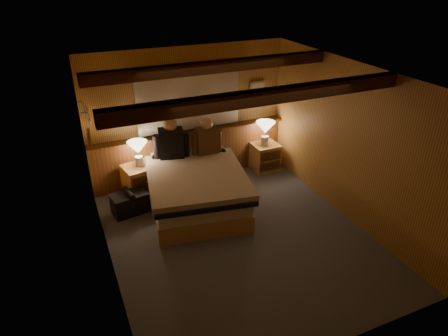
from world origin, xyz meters
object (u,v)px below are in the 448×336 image
bed (196,189)px  person_left (171,141)px  nightstand_right (265,157)px  duffel_bag (130,203)px  lamp_left (138,149)px  lamp_right (265,129)px  person_right (207,139)px  nightstand_left (141,181)px

bed → person_left: bearing=115.8°
nightstand_right → duffel_bag: bearing=-171.1°
lamp_left → duffel_bag: (-0.30, -0.45, -0.71)m
duffel_bag → person_left: bearing=15.6°
lamp_left → lamp_right: lamp_left is taller
person_left → person_right: size_ratio=1.11×
lamp_left → lamp_right: 2.38m
nightstand_right → person_right: bearing=-174.1°
bed → person_left: person_left is taller
bed → lamp_left: size_ratio=4.99×
bed → lamp_right: bearing=33.8°
lamp_left → person_left: bearing=-6.5°
duffel_bag → nightstand_left: bearing=47.1°
person_right → duffel_bag: person_right is taller
bed → duffel_bag: bearing=175.3°
nightstand_left → lamp_left: 0.59m
lamp_left → person_left: size_ratio=0.59×
nightstand_right → nightstand_left: bearing=-179.8°
nightstand_right → lamp_right: (-0.03, -0.01, 0.59)m
bed → nightstand_right: (1.68, 0.74, -0.08)m
lamp_right → person_left: (-1.83, -0.06, 0.10)m
nightstand_left → lamp_left: size_ratio=1.40×
person_right → nightstand_right: bearing=9.0°
nightstand_left → person_right: size_ratio=0.92×
lamp_right → bed: bearing=-156.2°
bed → person_right: (0.43, 0.59, 0.58)m
nightstand_left → person_left: bearing=-14.0°
person_right → duffel_bag: (-1.46, -0.32, -0.74)m
nightstand_left → lamp_left: (0.01, 0.03, 0.59)m
nightstand_left → lamp_right: size_ratio=1.30×
nightstand_right → lamp_left: size_ratio=1.22×
person_right → lamp_left: bearing=175.8°
bed → lamp_left: 1.17m
duffel_bag → bed: bearing=-23.7°
lamp_left → duffel_bag: bearing=-123.4°
nightstand_right → duffel_bag: 2.76m
nightstand_right → lamp_right: 0.59m
person_left → duffel_bag: 1.21m
nightstand_right → person_right: (-1.25, -0.15, 0.65)m
nightstand_left → lamp_right: (2.40, 0.03, 0.56)m
person_left → duffel_bag: bearing=-142.6°
bed → nightstand_left: bed is taller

